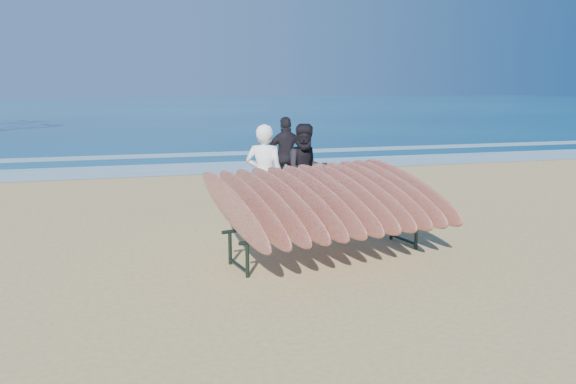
% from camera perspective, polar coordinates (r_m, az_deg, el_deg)
% --- Properties ---
extents(ground, '(120.00, 120.00, 0.00)m').
position_cam_1_polar(ground, '(8.37, 1.43, -7.41)').
color(ground, tan).
rests_on(ground, ground).
extents(ocean, '(160.00, 160.00, 0.00)m').
position_cam_1_polar(ocean, '(62.71, -13.08, 8.32)').
color(ocean, navy).
rests_on(ocean, ground).
extents(foam_near, '(160.00, 160.00, 0.00)m').
position_cam_1_polar(foam_near, '(17.95, -7.64, 2.47)').
color(foam_near, white).
rests_on(foam_near, ground).
extents(foam_far, '(160.00, 160.00, 0.00)m').
position_cam_1_polar(foam_far, '(21.40, -8.87, 3.80)').
color(foam_far, white).
rests_on(foam_far, ground).
extents(surfboard_rack, '(3.65, 3.24, 1.47)m').
position_cam_1_polar(surfboard_rack, '(8.56, 4.07, -0.75)').
color(surfboard_rack, black).
rests_on(surfboard_rack, ground).
extents(person_white, '(0.82, 0.70, 1.92)m').
position_cam_1_polar(person_white, '(10.35, -2.42, 1.62)').
color(person_white, white).
rests_on(person_white, ground).
extents(person_dark_a, '(0.92, 0.73, 1.87)m').
position_cam_1_polar(person_dark_a, '(11.09, 1.89, 2.13)').
color(person_dark_a, black).
rests_on(person_dark_a, ground).
extents(person_dark_b, '(1.11, 0.49, 1.87)m').
position_cam_1_polar(person_dark_b, '(13.40, -0.15, 3.68)').
color(person_dark_b, black).
rests_on(person_dark_b, ground).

